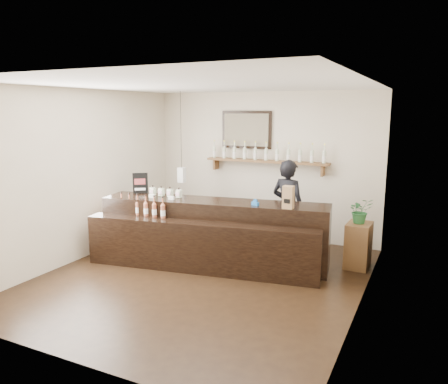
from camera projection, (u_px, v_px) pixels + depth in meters
ground at (202, 278)px, 6.49m from camera, size 5.00×5.00×0.00m
room_shell at (201, 164)px, 6.18m from camera, size 5.00×5.00×5.00m
back_wall_decor at (254, 147)px, 8.33m from camera, size 2.66×0.96×1.69m
counter at (210, 235)px, 6.98m from camera, size 3.73×1.56×1.20m
promo_sign at (140, 183)px, 7.55m from camera, size 0.22×0.17×0.36m
paper_bag at (288, 197)px, 6.40m from camera, size 0.16×0.12×0.34m
tape_dispenser at (255, 203)px, 6.63m from camera, size 0.13×0.08×0.10m
side_cabinet at (358, 245)px, 6.88m from camera, size 0.37×0.50×0.72m
potted_plant at (360, 211)px, 6.78m from camera, size 0.47×0.46×0.40m
shopkeeper at (288, 202)px, 7.35m from camera, size 0.77×0.61×1.87m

